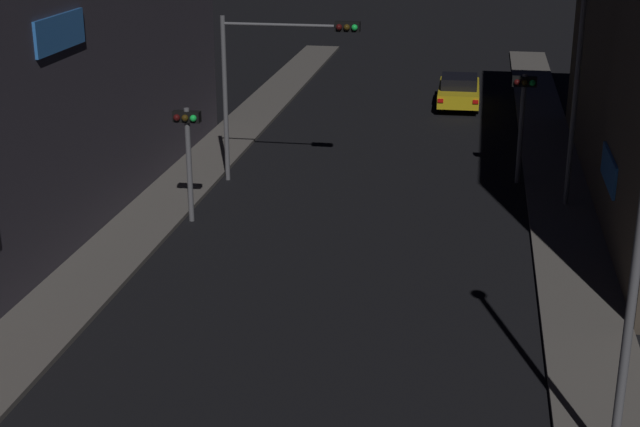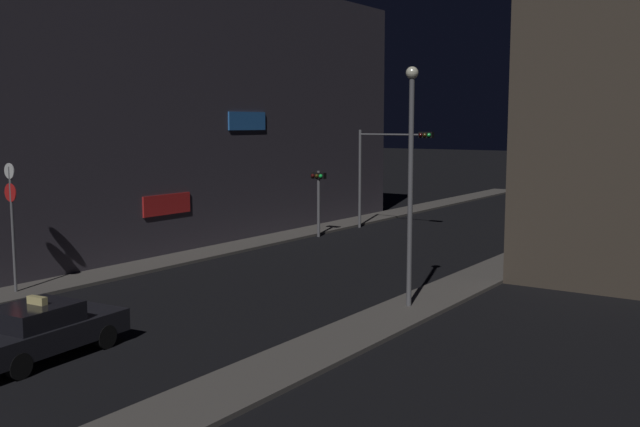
{
  "view_description": "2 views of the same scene",
  "coord_description": "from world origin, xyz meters",
  "views": [
    {
      "loc": [
        3.4,
        1.58,
        9.64
      ],
      "look_at": [
        0.19,
        20.25,
        2.88
      ],
      "focal_mm": 52.29,
      "sensor_mm": 36.0,
      "label": 1
    },
    {
      "loc": [
        16.62,
        -4.73,
        5.94
      ],
      "look_at": [
        -0.34,
        20.34,
        2.22
      ],
      "focal_mm": 41.38,
      "sensor_mm": 36.0,
      "label": 2
    }
  ],
  "objects": [
    {
      "name": "traffic_light_right_kerb",
      "position": [
        4.89,
        32.43,
        2.67
      ],
      "size": [
        0.8,
        0.41,
        3.73
      ],
      "color": "slate",
      "rests_on": "ground_plane"
    },
    {
      "name": "traffic_light_left_kerb",
      "position": [
        -4.89,
        26.91,
        2.5
      ],
      "size": [
        0.8,
        0.42,
        3.47
      ],
      "color": "slate",
      "rests_on": "ground_plane"
    },
    {
      "name": "sidewalk_left",
      "position": [
        -6.16,
        28.12,
        0.06
      ],
      "size": [
        2.04,
        60.23,
        0.12
      ],
      "primitive_type": "cube",
      "color": "#5B5651",
      "rests_on": "ground_plane"
    },
    {
      "name": "traffic_light_overhead",
      "position": [
        -3.19,
        31.1,
        4.02
      ],
      "size": [
        4.58,
        0.42,
        5.56
      ],
      "color": "slate",
      "rests_on": "ground_plane"
    },
    {
      "name": "sidewalk_right",
      "position": [
        6.16,
        28.12,
        0.06
      ],
      "size": [
        2.04,
        60.23,
        0.12
      ],
      "primitive_type": "cube",
      "color": "#5B5651",
      "rests_on": "ground_plane"
    },
    {
      "name": "street_lamp_far_block",
      "position": [
        6.31,
        30.1,
        5.3
      ],
      "size": [
        0.5,
        0.5,
        7.72
      ],
      "color": "slate",
      "rests_on": "sidewalk_right"
    },
    {
      "name": "far_car",
      "position": [
        2.55,
        43.65,
        0.73
      ],
      "size": [
        1.86,
        4.47,
        1.42
      ],
      "color": "yellow",
      "rests_on": "ground_plane"
    }
  ]
}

